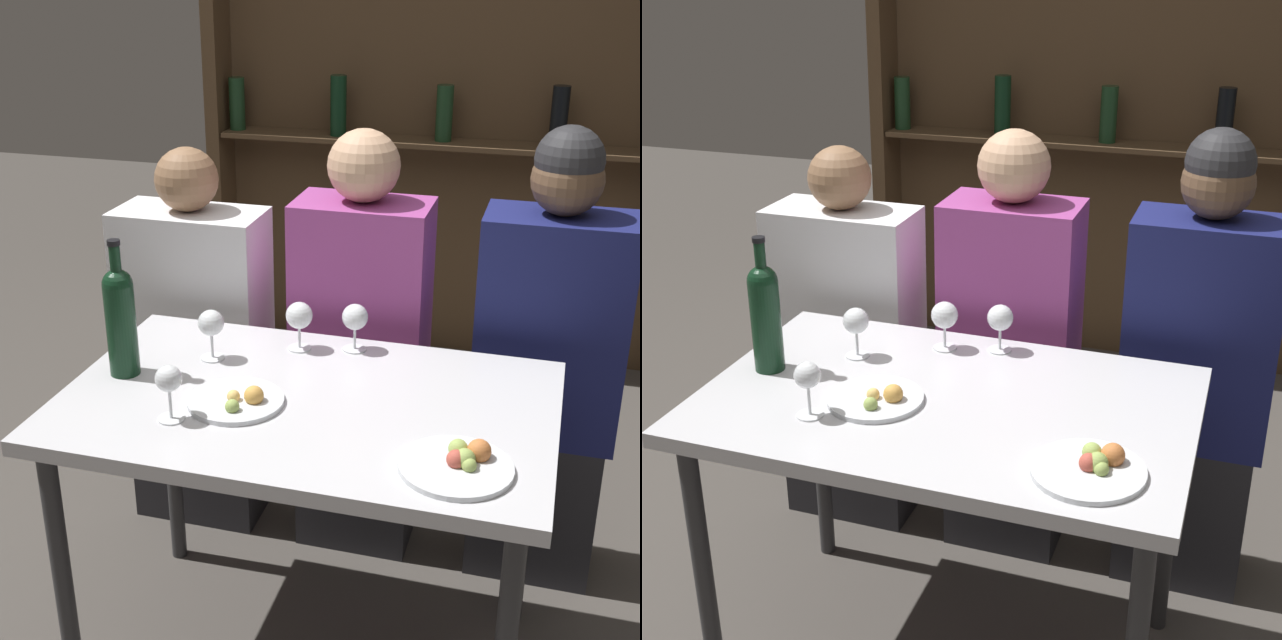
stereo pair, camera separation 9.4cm
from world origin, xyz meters
The scene contains 12 objects.
dining_table centered at (0.00, 0.00, 0.67)m, with size 1.11×0.71×0.75m.
wine_rack_wall centered at (0.00, 1.96, 1.03)m, with size 2.00×0.21×2.03m.
wine_bottle centered at (-0.46, 0.01, 0.90)m, with size 0.07×0.07×0.33m.
wine_glass_0 centered at (-0.10, 0.25, 0.84)m, with size 0.07×0.07×0.13m.
wine_glass_1 centered at (-0.25, -0.17, 0.85)m, with size 0.06×0.06×0.13m.
wine_glass_2 centered at (-0.29, 0.14, 0.85)m, with size 0.06×0.06×0.13m.
wine_glass_3 centered at (0.04, 0.29, 0.84)m, with size 0.07×0.07×0.12m.
food_plate_0 centered at (0.37, -0.19, 0.77)m, with size 0.23×0.23×0.05m.
food_plate_1 centered at (-0.14, -0.07, 0.76)m, with size 0.22×0.22×0.05m.
seated_person_left centered at (-0.52, 0.55, 0.55)m, with size 0.43×0.22×1.18m.
seated_person_center centered at (-0.01, 0.55, 0.60)m, with size 0.37×0.22×1.26m.
seated_person_right centered at (0.51, 0.55, 0.62)m, with size 0.39×0.22×1.30m.
Camera 1 is at (0.52, -1.70, 1.71)m, focal length 50.00 mm.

